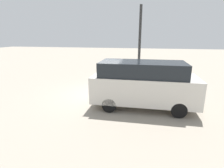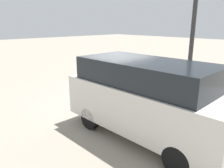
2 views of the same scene
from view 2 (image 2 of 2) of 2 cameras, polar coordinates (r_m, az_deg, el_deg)
name	(u,v)px [view 2 (image 2 of 2)]	position (r m, az deg, el deg)	size (l,w,h in m)	color
ground_plane	(116,102)	(9.19, 1.09, -4.65)	(80.00, 80.00, 0.00)	gray
parking_meter_near	(134,76)	(8.78, 5.64, 2.18)	(0.22, 0.15, 1.57)	gray
lamp_post	(190,64)	(8.98, 19.60, 4.85)	(0.44, 0.44, 5.14)	beige
parked_van	(147,97)	(6.22, 9.03, -3.32)	(4.85, 2.06, 2.21)	beige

